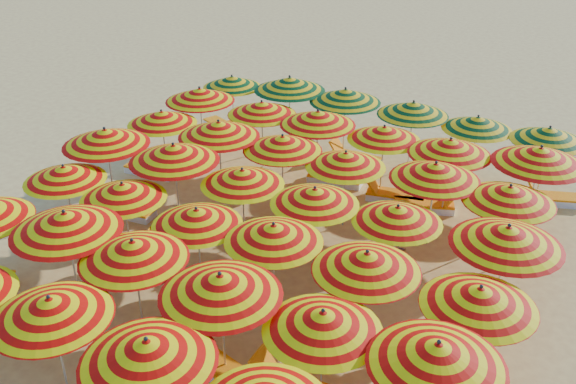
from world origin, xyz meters
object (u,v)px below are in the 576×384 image
(lounger_16, at_px, (554,199))
(beachgoer_b, at_px, (402,228))
(umbrella_22, at_px, (398,214))
(umbrella_9, at_px, (220,285))
(umbrella_10, at_px, (323,321))
(umbrella_35, at_px, (540,156))
(umbrella_34, at_px, (450,147))
(umbrella_20, at_px, (242,177))
(umbrella_21, at_px, (315,196))
(lounger_13, at_px, (425,205))
(lounger_15, at_px, (354,158))
(umbrella_37, at_px, (290,84))
(umbrella_31, at_px, (262,108))
(umbrella_36, at_px, (232,82))
(umbrella_8, at_px, (133,250))
(umbrella_33, at_px, (384,133))
(umbrella_40, at_px, (477,123))
(umbrella_39, at_px, (413,109))
(lounger_10, at_px, (152,170))
(umbrella_29, at_px, (509,194))
(umbrella_32, at_px, (318,118))
(umbrella_3, at_px, (147,351))
(umbrella_14, at_px, (197,217))
(umbrella_7, at_px, (65,222))
(umbrella_26, at_px, (283,143))
(lounger_11, at_px, (334,178))
(umbrella_18, at_px, (105,137))
(umbrella_27, at_px, (346,160))
(umbrella_17, at_px, (480,297))
(umbrella_28, at_px, (435,171))
(umbrella_23, at_px, (507,236))
(lounger_9, at_px, (125,210))
(lounger_7, at_px, (120,246))
(lounger_14, at_px, (223,126))
(umbrella_16, at_px, (367,262))
(lounger_8, at_px, (437,363))
(umbrella_24, at_px, (162,118))
(umbrella_13, at_px, (123,191))
(umbrella_19, at_px, (174,153))
(umbrella_15, at_px, (274,233))
(lounger_4, at_px, (203,356))
(umbrella_25, at_px, (219,129))
(umbrella_41, at_px, (549,134))
(lounger_12, at_px, (394,196))
(umbrella_11, at_px, (437,354))

(lounger_16, bearing_deg, beachgoer_b, 36.90)
(umbrella_22, bearing_deg, umbrella_9, -112.86)
(umbrella_10, height_order, umbrella_35, umbrella_35)
(umbrella_34, bearing_deg, umbrella_20, -136.13)
(umbrella_21, distance_m, lounger_13, 4.79)
(lounger_15, bearing_deg, umbrella_37, -3.68)
(umbrella_22, distance_m, lounger_15, 7.15)
(umbrella_31, distance_m, umbrella_36, 3.16)
(umbrella_8, relative_size, umbrella_35, 1.01)
(umbrella_33, xyz_separation_m, lounger_16, (4.74, 1.90, -1.85))
(umbrella_40, bearing_deg, umbrella_39, -178.72)
(lounger_10, relative_size, lounger_13, 0.97)
(umbrella_29, xyz_separation_m, umbrella_32, (-6.05, 2.07, 0.09))
(umbrella_29, relative_size, umbrella_31, 1.21)
(umbrella_3, xyz_separation_m, umbrella_14, (-2.00, 4.15, -0.19))
(umbrella_7, xyz_separation_m, umbrella_26, (1.90, 6.18, -0.16))
(umbrella_20, relative_size, lounger_11, 1.26)
(umbrella_22, bearing_deg, umbrella_18, -178.13)
(umbrella_27, relative_size, umbrella_33, 0.97)
(umbrella_17, bearing_deg, lounger_11, 131.84)
(lounger_13, bearing_deg, umbrella_28, -91.91)
(umbrella_23, xyz_separation_m, umbrella_36, (-10.88, 6.43, -0.24))
(umbrella_9, height_order, lounger_9, umbrella_9)
(umbrella_14, bearing_deg, umbrella_3, -64.21)
(umbrella_18, relative_size, umbrella_35, 0.92)
(umbrella_36, height_order, lounger_7, umbrella_36)
(lounger_14, bearing_deg, umbrella_16, -19.98)
(umbrella_36, relative_size, umbrella_40, 1.05)
(umbrella_7, distance_m, umbrella_9, 4.13)
(lounger_8, bearing_deg, umbrella_24, -15.31)
(umbrella_13, distance_m, umbrella_37, 8.28)
(lounger_7, bearing_deg, umbrella_35, 16.33)
(umbrella_19, bearing_deg, umbrella_15, -25.26)
(umbrella_15, xyz_separation_m, lounger_14, (-6.93, 8.35, -1.87))
(umbrella_7, relative_size, umbrella_19, 1.12)
(umbrella_37, relative_size, lounger_9, 1.54)
(umbrella_34, height_order, lounger_4, umbrella_34)
(umbrella_14, xyz_separation_m, lounger_8, (5.75, -0.01, -1.79))
(umbrella_3, distance_m, umbrella_37, 13.21)
(umbrella_8, distance_m, lounger_10, 8.05)
(umbrella_15, height_order, umbrella_34, umbrella_34)
(umbrella_20, xyz_separation_m, umbrella_25, (-1.99, 1.93, 0.21))
(umbrella_41, bearing_deg, umbrella_37, -178.91)
(umbrella_22, xyz_separation_m, umbrella_23, (2.44, -0.22, 0.26))
(umbrella_35, bearing_deg, lounger_12, -179.34)
(beachgoer_b, bearing_deg, lounger_4, 172.85)
(beachgoer_b, bearing_deg, umbrella_24, 98.43)
(umbrella_19, bearing_deg, lounger_15, 67.18)
(umbrella_7, height_order, umbrella_28, umbrella_7)
(umbrella_11, bearing_deg, umbrella_14, 161.79)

